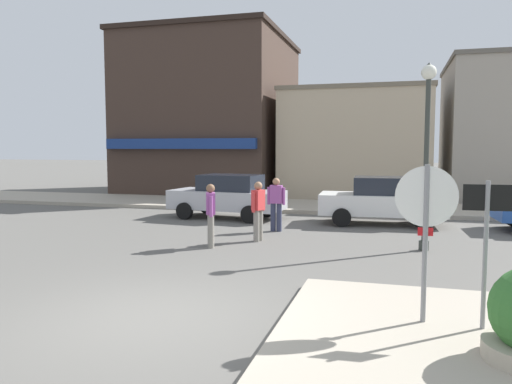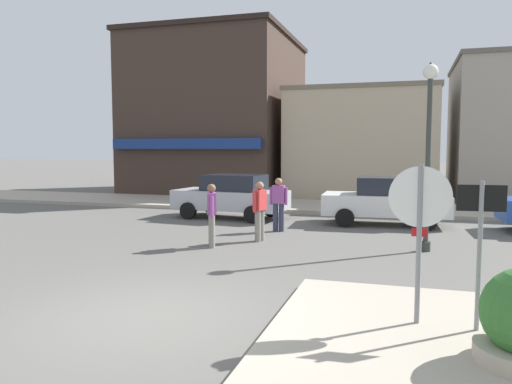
% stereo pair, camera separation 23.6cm
% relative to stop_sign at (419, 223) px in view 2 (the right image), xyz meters
% --- Properties ---
extents(ground_plane, '(160.00, 160.00, 0.00)m').
position_rel_stop_sign_xyz_m(ground_plane, '(-3.84, -0.51, -1.52)').
color(ground_plane, '#5B5954').
extents(kerb_far, '(80.00, 4.00, 0.15)m').
position_rel_stop_sign_xyz_m(kerb_far, '(-3.84, 13.46, -1.44)').
color(kerb_far, '#A89E8C').
rests_on(kerb_far, ground).
extents(stop_sign, '(0.82, 0.08, 2.30)m').
position_rel_stop_sign_xyz_m(stop_sign, '(0.00, 0.00, 0.00)').
color(stop_sign, gray).
rests_on(stop_sign, ground).
extents(one_way_sign, '(0.60, 0.07, 2.10)m').
position_rel_stop_sign_xyz_m(one_way_sign, '(0.74, -0.07, -0.19)').
color(one_way_sign, gray).
rests_on(one_way_sign, ground).
extents(lamp_post, '(0.36, 0.36, 4.54)m').
position_rel_stop_sign_xyz_m(lamp_post, '(0.30, 5.73, 1.44)').
color(lamp_post, '#333833').
rests_on(lamp_post, ground).
extents(parked_car_nearest, '(4.16, 2.21, 1.56)m').
position_rel_stop_sign_xyz_m(parked_car_nearest, '(-6.16, 9.73, -0.71)').
color(parked_car_nearest, '#B7B7BC').
rests_on(parked_car_nearest, ground).
extents(parked_car_second, '(4.08, 2.02, 1.56)m').
position_rel_stop_sign_xyz_m(parked_car_second, '(-0.80, 9.74, -0.71)').
color(parked_car_second, white).
rests_on(parked_car_second, ground).
extents(pedestrian_crossing_near, '(0.32, 0.55, 1.61)m').
position_rel_stop_sign_xyz_m(pedestrian_crossing_near, '(-3.94, 5.79, -0.65)').
color(pedestrian_crossing_near, gray).
rests_on(pedestrian_crossing_near, ground).
extents(pedestrian_crossing_far, '(0.34, 0.54, 1.61)m').
position_rel_stop_sign_xyz_m(pedestrian_crossing_far, '(-4.87, 4.66, -0.65)').
color(pedestrian_crossing_far, gray).
rests_on(pedestrian_crossing_far, ground).
extents(pedestrian_kerb_side, '(0.55, 0.23, 1.61)m').
position_rel_stop_sign_xyz_m(pedestrian_kerb_side, '(-3.85, 7.48, -0.65)').
color(pedestrian_kerb_side, '#2D334C').
rests_on(pedestrian_kerb_side, ground).
extents(building_corner_shop, '(8.43, 9.36, 8.63)m').
position_rel_stop_sign_xyz_m(building_corner_shop, '(-10.55, 19.88, 2.80)').
color(building_corner_shop, '#3D2D26').
rests_on(building_corner_shop, ground).
extents(building_storefront_left_near, '(7.28, 5.77, 5.42)m').
position_rel_stop_sign_xyz_m(building_storefront_left_near, '(-2.39, 19.02, 1.20)').
color(building_storefront_left_near, tan).
rests_on(building_storefront_left_near, ground).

